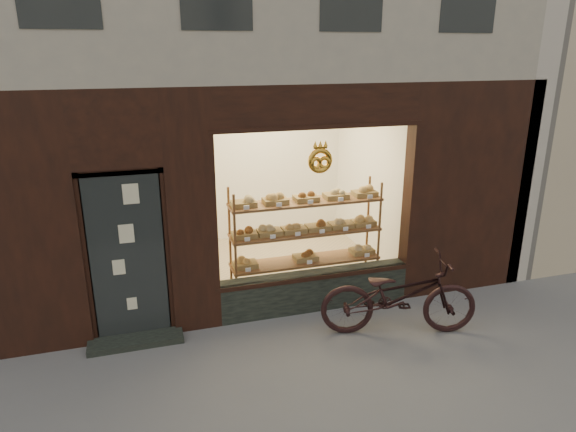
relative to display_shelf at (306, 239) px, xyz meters
name	(u,v)px	position (x,y,z in m)	size (l,w,h in m)	color
ground	(343,409)	(-0.45, -2.55, -0.90)	(90.00, 90.00, 0.00)	slate
display_shelf	(306,239)	(0.00, 0.00, 0.00)	(2.20, 0.45, 1.70)	brown
bicycle	(399,295)	(0.80, -1.35, -0.38)	(0.69, 1.99, 1.04)	black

